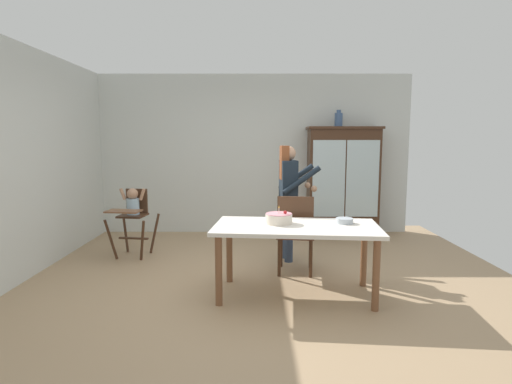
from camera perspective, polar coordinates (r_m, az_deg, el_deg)
name	(u,v)px	position (r m, az deg, el deg)	size (l,w,h in m)	color
ground_plane	(251,283)	(4.76, -0.74, -12.52)	(6.24, 6.24, 0.00)	tan
wall_back	(252,155)	(7.11, -0.54, 5.20)	(5.32, 0.06, 2.70)	silver
wall_left	(8,164)	(5.22, -31.06, 3.36)	(0.06, 5.32, 2.70)	silver
china_cabinet	(342,181)	(7.03, 11.74, 1.46)	(1.21, 0.48, 1.82)	#422819
ceramic_vase	(337,119)	(6.99, 11.19, 9.83)	(0.13, 0.13, 0.27)	#3D567F
high_chair_with_toddler	(131,210)	(5.91, -16.84, -2.35)	(0.64, 0.74, 0.95)	#422819
adult_person	(288,188)	(5.45, 4.40, 0.49)	(0.53, 0.51, 1.53)	#33425B
dining_table	(295,234)	(4.27, 5.43, -5.80)	(1.75, 1.00, 0.74)	silver
birthday_cake	(278,218)	(4.32, 3.03, -3.66)	(0.28, 0.28, 0.19)	beige
serving_bowl	(343,221)	(4.42, 11.98, -3.90)	(0.18, 0.18, 0.06)	#B2BCC6
dining_chair_far_side	(294,229)	(4.92, 5.32, -5.14)	(0.49, 0.49, 0.96)	#422819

